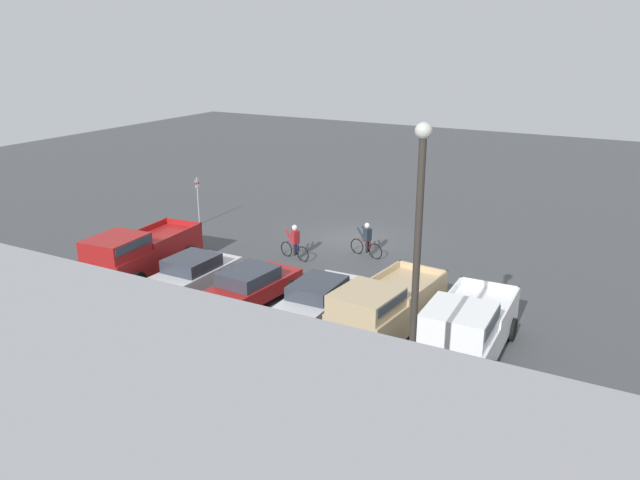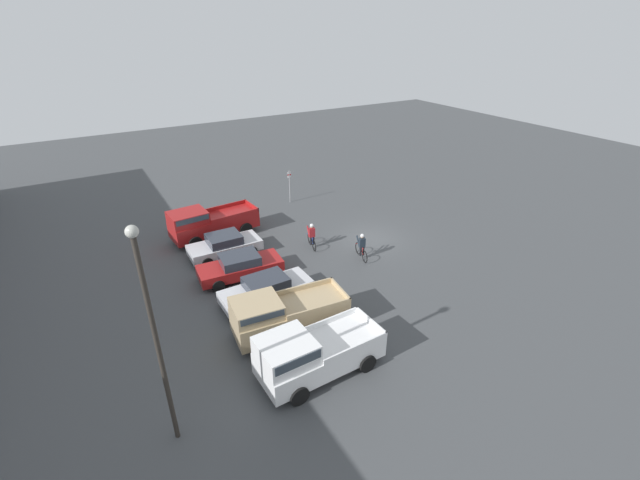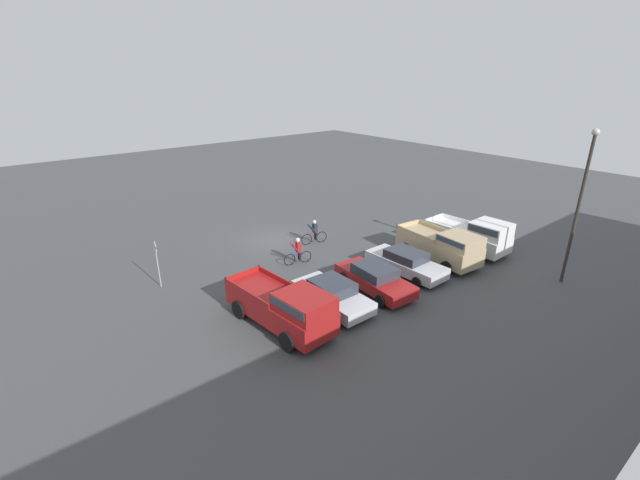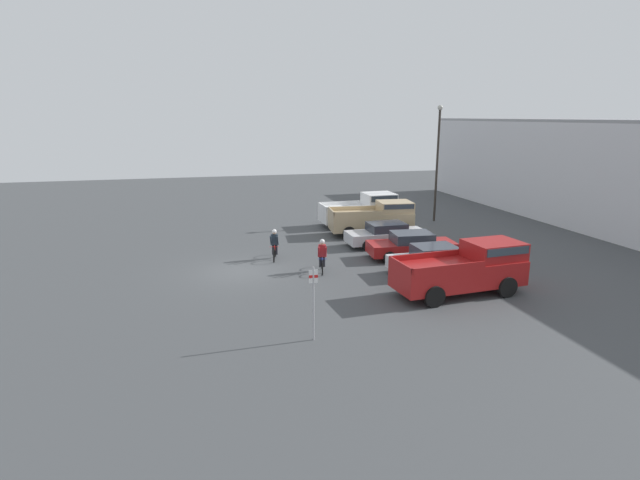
# 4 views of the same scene
# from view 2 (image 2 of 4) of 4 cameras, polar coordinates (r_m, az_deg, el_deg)

# --- Properties ---
(ground_plane) EXTENTS (80.00, 80.00, 0.00)m
(ground_plane) POSITION_cam_2_polar(r_m,az_deg,el_deg) (28.27, 6.77, 0.16)
(ground_plane) COLOR #424447
(pickup_truck_0) EXTENTS (2.40, 5.16, 2.19)m
(pickup_truck_0) POSITION_cam_2_polar(r_m,az_deg,el_deg) (17.45, -1.24, -14.83)
(pickup_truck_0) COLOR white
(pickup_truck_0) RESTS_ON ground_plane
(pickup_truck_1) EXTENTS (2.59, 5.32, 2.11)m
(pickup_truck_1) POSITION_cam_2_polar(r_m,az_deg,el_deg) (19.49, -4.91, -9.79)
(pickup_truck_1) COLOR tan
(pickup_truck_1) RESTS_ON ground_plane
(sedan_0) EXTENTS (1.96, 4.69, 1.35)m
(sedan_0) POSITION_cam_2_polar(r_m,az_deg,el_deg) (21.93, -7.17, -6.54)
(sedan_0) COLOR silver
(sedan_0) RESTS_ON ground_plane
(sedan_1) EXTENTS (2.23, 4.71, 1.39)m
(sedan_1) POSITION_cam_2_polar(r_m,az_deg,el_deg) (24.06, -10.59, -3.43)
(sedan_1) COLOR maroon
(sedan_1) RESTS_ON ground_plane
(sedan_2) EXTENTS (2.01, 4.30, 1.39)m
(sedan_2) POSITION_cam_2_polar(r_m,az_deg,el_deg) (26.43, -12.59, -0.69)
(sedan_2) COLOR silver
(sedan_2) RESTS_ON ground_plane
(pickup_truck_2) EXTENTS (2.53, 5.72, 2.17)m
(pickup_truck_2) POSITION_cam_2_polar(r_m,az_deg,el_deg) (28.61, -14.69, 2.30)
(pickup_truck_2) COLOR maroon
(pickup_truck_2) RESTS_ON ground_plane
(cyclist_0) EXTENTS (1.72, 0.55, 1.63)m
(cyclist_0) POSITION_cam_2_polar(r_m,az_deg,el_deg) (26.73, -1.10, 0.62)
(cyclist_0) COLOR black
(cyclist_0) RESTS_ON ground_plane
(cyclist_1) EXTENTS (1.79, 0.55, 1.63)m
(cyclist_1) POSITION_cam_2_polar(r_m,az_deg,el_deg) (25.62, 5.58, -0.81)
(cyclist_1) COLOR black
(cyclist_1) RESTS_ON ground_plane
(fire_lane_sign) EXTENTS (0.06, 0.30, 2.57)m
(fire_lane_sign) POSITION_cam_2_polar(r_m,az_deg,el_deg) (33.36, -4.09, 7.53)
(fire_lane_sign) COLOR #9E9EA3
(fire_lane_sign) RESTS_ON ground_plane
(lamppost) EXTENTS (0.36, 0.36, 8.09)m
(lamppost) POSITION_cam_2_polar(r_m,az_deg,el_deg) (13.85, -21.26, -11.11)
(lamppost) COLOR #2D2823
(lamppost) RESTS_ON ground_plane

